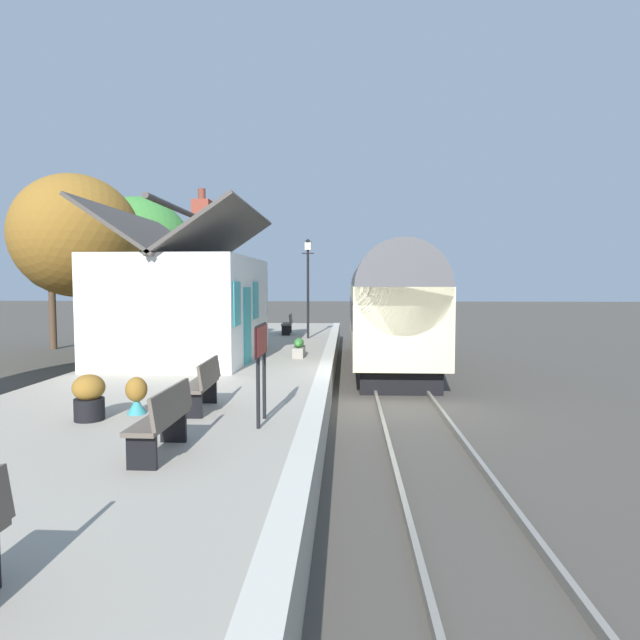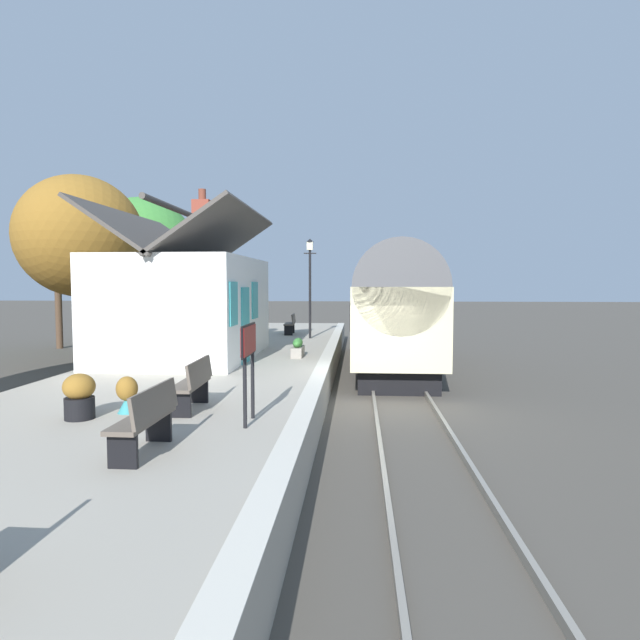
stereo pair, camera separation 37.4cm
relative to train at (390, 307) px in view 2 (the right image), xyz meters
The scene contains 18 objects.
ground_plane 6.35m from the train, behind, with size 160.00×160.00×0.00m, color #4C473F.
platform 8.01m from the train, 138.91° to the left, with size 32.00×6.46×0.89m, color #A39B8C.
platform_edge_coping 6.38m from the train, 160.54° to the left, with size 32.00×0.36×0.02m, color beige.
rail_near 6.31m from the train, behind, with size 52.00×0.08×0.14m, color gray.
rail_far 6.30m from the train, behind, with size 52.00×0.08×0.14m, color gray.
train is the anchor object (origin of this frame).
station_building 7.40m from the train, 123.09° to the left, with size 6.49×4.11×5.26m.
bench_platform_end 5.42m from the train, 49.37° to the left, with size 1.42×0.50×0.88m.
bench_by_lamp 11.38m from the train, 159.35° to the left, with size 1.41×0.47×0.88m.
bench_near_building 13.64m from the train, 163.55° to the left, with size 1.41×0.45×0.88m.
planter_corner_building 4.83m from the train, 141.13° to the left, with size 0.96×0.32×0.56m.
planter_edge_near 12.74m from the train, 153.55° to the left, with size 0.51×0.51×0.74m.
planter_bench_right 12.07m from the train, 155.12° to the left, with size 0.36×0.36×0.63m.
lamp_post_platform 3.83m from the train, 59.80° to the left, with size 0.32×0.50×3.99m.
station_sign_board 11.79m from the train, 166.00° to the left, with size 0.96×0.06×1.57m.
tree_far_right 12.00m from the train, 88.83° to the left, with size 5.11×4.57×7.17m.
tree_mid_background 16.28m from the train, 72.36° to the left, with size 2.83×2.73×6.38m.
tree_behind_building 12.13m from the train, 67.81° to the left, with size 5.00×4.90×7.01m.
Camera 2 is at (-13.83, 0.24, 3.09)m, focal length 30.24 mm.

